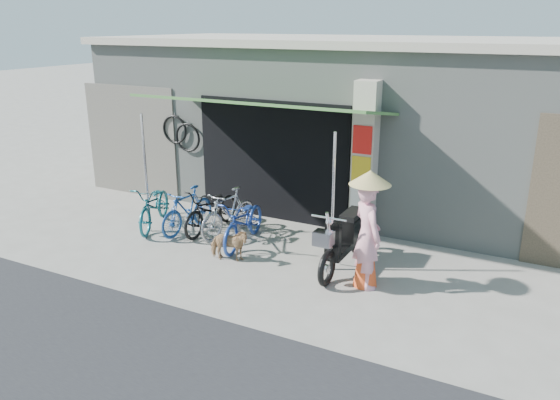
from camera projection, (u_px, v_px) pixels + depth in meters
The scene contains 13 objects.
ground at pixel (263, 276), 8.99m from camera, with size 80.00×80.00×0.00m, color gray.
bicycle_shop at pixel (368, 119), 12.73m from camera, with size 12.30×5.30×3.66m.
shop_pillar at pixel (365, 162), 10.22m from camera, with size 0.42×0.44×3.00m.
awning at pixel (262, 107), 9.98m from camera, with size 4.60×1.88×2.72m.
neighbour_left at pixel (131, 141), 12.96m from camera, with size 2.60×0.06×2.60m, color #6B665B.
bike_teal at pixel (155, 205), 11.04m from camera, with size 0.61×1.74×0.91m, color #155861.
bike_blue at pixel (187, 210), 10.78m from camera, with size 0.42×1.49×0.89m, color #204D97.
bike_black at pixel (212, 209), 10.83m from camera, with size 0.60×1.71×0.90m, color black.
bike_silver at pixel (229, 213), 10.59m from camera, with size 0.44×1.55×0.93m, color #B0B0B5.
bike_navy at pixel (244, 222), 10.14m from camera, with size 0.60×1.73×0.91m, color navy.
street_dog at pixel (229, 245), 9.48m from camera, with size 0.32×0.71×0.60m, color tan.
moped at pixel (345, 239), 9.16m from camera, with size 0.58×2.03×1.15m.
nun at pixel (368, 231), 8.39m from camera, with size 0.73×0.73×1.89m.
Camera 1 is at (3.99, -7.13, 3.98)m, focal length 35.00 mm.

